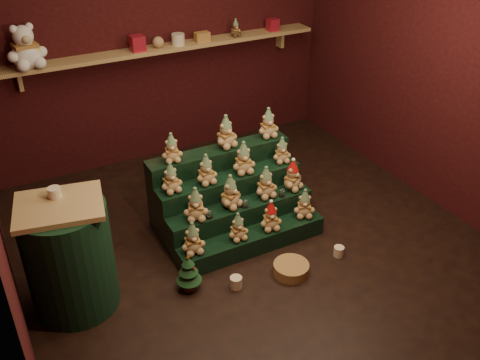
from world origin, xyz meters
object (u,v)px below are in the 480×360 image
snow_globe_b (245,203)px  wicker_basket (291,269)px  snow_globe_c (282,192)px  mug_right (339,251)px  mug_left (236,282)px  white_bear (24,41)px  riser_tier_front (252,241)px  side_table (69,256)px  snow_globe_a (210,214)px  mini_christmas_tree (189,272)px  brown_bear (236,28)px

snow_globe_b → wicker_basket: 0.71m
snow_globe_c → mug_right: snow_globe_c is taller
snow_globe_c → wicker_basket: 0.75m
snow_globe_c → mug_right: (0.24, -0.60, -0.35)m
mug_left → white_bear: (-0.99, 2.37, 1.53)m
riser_tier_front → wicker_basket: bearing=-73.3°
side_table → wicker_basket: (1.68, -0.50, -0.42)m
riser_tier_front → white_bear: white_bear is taller
snow_globe_a → side_table: size_ratio=0.08×
riser_tier_front → mini_christmas_tree: 0.74m
riser_tier_front → side_table: bearing=177.7°
snow_globe_c → mug_left: size_ratio=0.80×
snow_globe_b → mug_right: bearing=-44.0°
mug_right → brown_bear: 2.80m
snow_globe_a → snow_globe_b: bearing=0.0°
riser_tier_front → white_bear: 2.84m
snow_globe_b → side_table: bearing=-176.4°
snow_globe_a → brown_bear: 2.43m
riser_tier_front → snow_globe_a: 0.49m
mug_right → wicker_basket: 0.50m
riser_tier_front → mug_left: size_ratio=13.86×
snow_globe_b → mug_right: (0.62, -0.60, -0.35)m
snow_globe_c → side_table: side_table is taller
riser_tier_front → brown_bear: size_ratio=7.29×
mini_christmas_tree → wicker_basket: size_ratio=1.17×
mug_left → brown_bear: (1.24, 2.37, 1.37)m
mini_christmas_tree → white_bear: 2.69m
mini_christmas_tree → wicker_basket: bearing=-15.4°
snow_globe_b → snow_globe_c: (0.39, 0.00, 0.00)m
mug_right → wicker_basket: bearing=-180.0°
mini_christmas_tree → mug_right: bearing=-9.8°
snow_globe_b → white_bear: 2.58m
mini_christmas_tree → mug_left: 0.40m
snow_globe_c → snow_globe_a: bearing=-180.0°
snow_globe_c → riser_tier_front: bearing=-158.1°
brown_bear → mini_christmas_tree: bearing=-127.0°
snow_globe_a → mini_christmas_tree: bearing=-134.9°
mini_christmas_tree → white_bear: white_bear is taller
riser_tier_front → wicker_basket: 0.46m
snow_globe_b → mug_left: snow_globe_b is taller
mug_right → snow_globe_c: bearing=111.5°
mini_christmas_tree → white_bear: size_ratio=0.68×
riser_tier_front → mug_right: riser_tier_front is taller
side_table → snow_globe_a: bearing=15.7°
mug_left → side_table: bearing=159.9°
snow_globe_b → brown_bear: bearing=64.7°
mug_left → snow_globe_c: bearing=35.1°
mug_left → mug_right: bearing=-3.8°
mug_left → mug_right: size_ratio=1.09×
mug_left → white_bear: white_bear is taller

